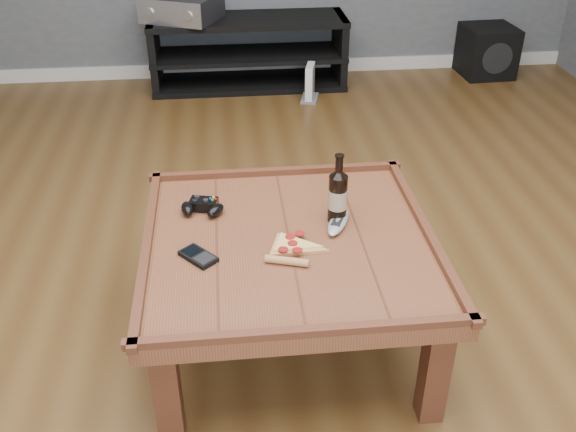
{
  "coord_description": "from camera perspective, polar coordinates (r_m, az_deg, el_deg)",
  "views": [
    {
      "loc": [
        -0.2,
        -1.83,
        1.69
      ],
      "look_at": [
        0.0,
        0.04,
        0.52
      ],
      "focal_mm": 40.0,
      "sensor_mm": 36.0,
      "label": 1
    }
  ],
  "objects": [
    {
      "name": "remote_control",
      "position": [
        2.3,
        4.49,
        -0.49
      ],
      "size": [
        0.13,
        0.2,
        0.03
      ],
      "rotation": [
        0.0,
        0.0,
        -0.42
      ],
      "color": "#989CA5",
      "rests_on": "coffee_table"
    },
    {
      "name": "media_console",
      "position": [
        4.81,
        -3.52,
        14.27
      ],
      "size": [
        1.4,
        0.45,
        0.5
      ],
      "color": "black",
      "rests_on": "ground"
    },
    {
      "name": "pizza_slice",
      "position": [
        2.16,
        0.33,
        -2.86
      ],
      "size": [
        0.23,
        0.29,
        0.03
      ],
      "rotation": [
        0.0,
        0.0,
        -0.3
      ],
      "color": "tan",
      "rests_on": "coffee_table"
    },
    {
      "name": "baseboard",
      "position": [
        5.1,
        -3.6,
        12.98
      ],
      "size": [
        5.0,
        0.02,
        0.1
      ],
      "primitive_type": "cube",
      "color": "silver",
      "rests_on": "ground"
    },
    {
      "name": "game_controller",
      "position": [
        2.38,
        -7.62,
        0.8
      ],
      "size": [
        0.18,
        0.14,
        0.05
      ],
      "rotation": [
        0.0,
        0.0,
        -0.23
      ],
      "color": "black",
      "rests_on": "coffee_table"
    },
    {
      "name": "game_console",
      "position": [
        4.58,
        1.96,
        11.65
      ],
      "size": [
        0.15,
        0.22,
        0.25
      ],
      "rotation": [
        0.0,
        0.0,
        -0.24
      ],
      "color": "slate",
      "rests_on": "ground"
    },
    {
      "name": "beer_bottle",
      "position": [
        2.28,
        4.45,
        1.91
      ],
      "size": [
        0.07,
        0.07,
        0.26
      ],
      "color": "black",
      "rests_on": "coffee_table"
    },
    {
      "name": "smartphone",
      "position": [
        2.14,
        -7.98,
        -3.57
      ],
      "size": [
        0.14,
        0.14,
        0.02
      ],
      "rotation": [
        0.0,
        0.0,
        0.71
      ],
      "color": "black",
      "rests_on": "coffee_table"
    },
    {
      "name": "ground",
      "position": [
        2.5,
        0.1,
        -10.71
      ],
      "size": [
        6.0,
        6.0,
        0.0
      ],
      "primitive_type": "plane",
      "color": "#4E3216",
      "rests_on": "ground"
    },
    {
      "name": "av_receiver",
      "position": [
        4.71,
        -9.44,
        17.83
      ],
      "size": [
        0.6,
        0.56,
        0.17
      ],
      "rotation": [
        0.0,
        0.0,
        -0.43
      ],
      "color": "black",
      "rests_on": "media_console"
    },
    {
      "name": "coffee_table",
      "position": [
        2.25,
        0.11,
        -3.36
      ],
      "size": [
        1.03,
        1.03,
        0.48
      ],
      "color": "brown",
      "rests_on": "ground"
    },
    {
      "name": "subwoofer",
      "position": [
        5.27,
        17.27,
        13.83
      ],
      "size": [
        0.39,
        0.39,
        0.37
      ],
      "rotation": [
        0.0,
        0.0,
        0.05
      ],
      "color": "black",
      "rests_on": "ground"
    }
  ]
}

